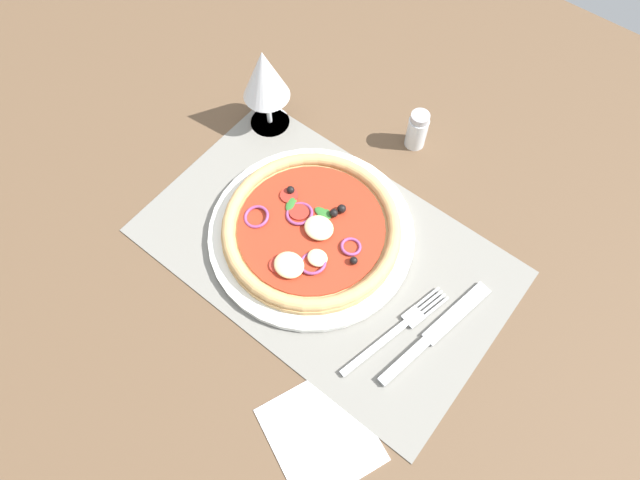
{
  "coord_description": "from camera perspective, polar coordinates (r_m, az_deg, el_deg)",
  "views": [
    {
      "loc": [
        21.49,
        -28.32,
        70.21
      ],
      "look_at": [
        -0.93,
        0.0,
        2.41
      ],
      "focal_mm": 30.84,
      "sensor_mm": 36.0,
      "label": 1
    }
  ],
  "objects": [
    {
      "name": "napkin",
      "position": [
        0.71,
        0.08,
        -19.52
      ],
      "size": [
        16.71,
        16.0,
        0.36
      ],
      "primitive_type": "cube",
      "rotation": [
        0.0,
        0.0,
        -0.4
      ],
      "color": "white",
      "rests_on": "ground_plane"
    },
    {
      "name": "ground_plane",
      "position": [
        0.8,
        0.52,
        -1.58
      ],
      "size": [
        190.0,
        140.0,
        2.4
      ],
      "primitive_type": "cube",
      "color": "brown"
    },
    {
      "name": "pepper_shaker",
      "position": [
        0.88,
        10.05,
        11.17
      ],
      "size": [
        3.2,
        3.2,
        6.7
      ],
      "color": "silver",
      "rests_on": "ground_plane"
    },
    {
      "name": "pizza",
      "position": [
        0.78,
        -0.94,
        1.23
      ],
      "size": [
        25.6,
        25.6,
        2.6
      ],
      "color": "tan",
      "rests_on": "plate"
    },
    {
      "name": "plate",
      "position": [
        0.79,
        -0.89,
        0.72
      ],
      "size": [
        29.63,
        29.63,
        1.01
      ],
      "primitive_type": "cylinder",
      "color": "silver",
      "rests_on": "placemat"
    },
    {
      "name": "knife",
      "position": [
        0.75,
        12.0,
        -9.28
      ],
      "size": [
        5.28,
        19.96,
        0.62
      ],
      "rotation": [
        0.0,
        0.0,
        1.39
      ],
      "color": "silver",
      "rests_on": "placemat"
    },
    {
      "name": "fork",
      "position": [
        0.74,
        8.33,
        -8.97
      ],
      "size": [
        5.63,
        17.86,
        0.44
      ],
      "rotation": [
        0.0,
        0.0,
        1.34
      ],
      "color": "silver",
      "rests_on": "placemat"
    },
    {
      "name": "placemat",
      "position": [
        0.79,
        0.53,
        -1.13
      ],
      "size": [
        51.27,
        31.95,
        0.4
      ],
      "primitive_type": "cube",
      "color": "slate",
      "rests_on": "ground_plane"
    },
    {
      "name": "wine_glass",
      "position": [
        0.85,
        -5.77,
        16.48
      ],
      "size": [
        7.2,
        7.2,
        14.9
      ],
      "color": "silver",
      "rests_on": "ground_plane"
    }
  ]
}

